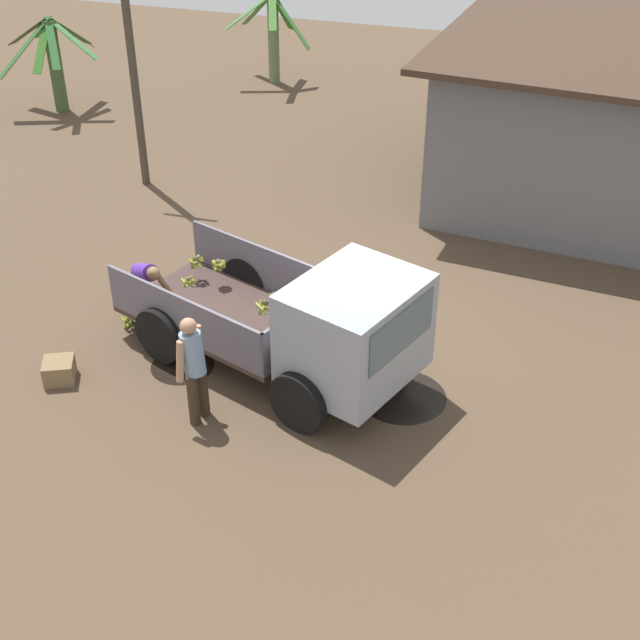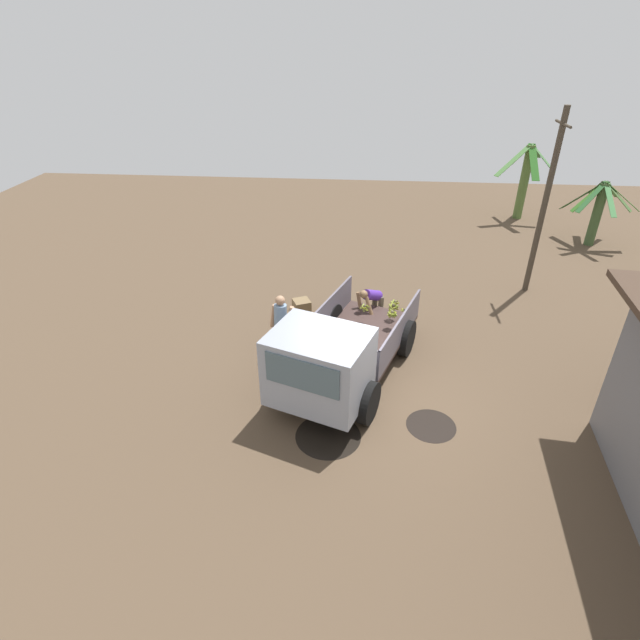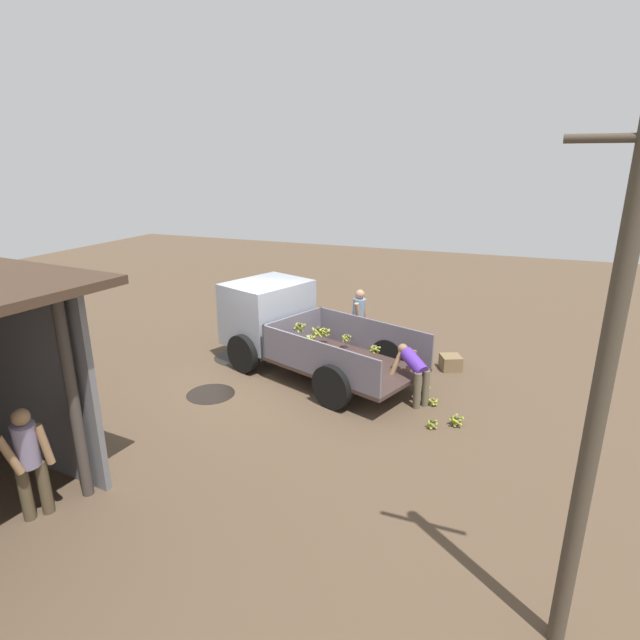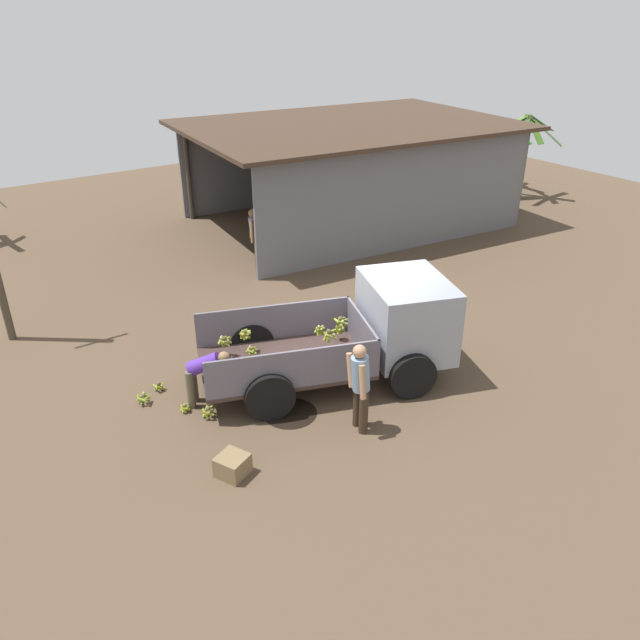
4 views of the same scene
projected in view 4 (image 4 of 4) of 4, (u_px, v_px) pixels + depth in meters
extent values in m
plane|color=brown|center=(347.00, 352.00, 13.04)|extent=(36.00, 36.00, 0.00)
cylinder|color=black|center=(419.00, 353.00, 13.00)|extent=(1.29, 1.29, 0.01)
cylinder|color=black|center=(290.00, 413.00, 11.11)|extent=(0.96, 0.96, 0.01)
cylinder|color=black|center=(343.00, 322.00, 14.25)|extent=(1.00, 1.00, 0.01)
cube|color=#3E2D28|center=(284.00, 363.00, 11.73)|extent=(3.56, 2.85, 0.08)
cube|color=slate|center=(274.00, 322.00, 12.34)|extent=(2.92, 1.11, 0.73)
cube|color=slate|center=(295.00, 369.00, 10.74)|extent=(2.92, 1.11, 0.73)
cube|color=slate|center=(362.00, 334.00, 11.88)|extent=(0.70, 1.80, 0.73)
cube|color=#9399A7|center=(406.00, 316.00, 11.96)|extent=(2.02, 2.26, 1.46)
cube|color=#4C606B|center=(443.00, 298.00, 11.99)|extent=(0.54, 1.41, 0.64)
cylinder|color=black|center=(377.00, 327.00, 13.08)|extent=(0.91, 0.51, 0.89)
cylinder|color=black|center=(412.00, 376.00, 11.39)|extent=(0.91, 0.51, 0.89)
cylinder|color=black|center=(252.00, 343.00, 12.49)|extent=(0.91, 0.51, 0.89)
cylinder|color=black|center=(270.00, 397.00, 10.79)|extent=(0.91, 0.51, 0.89)
sphere|color=#443D2C|center=(329.00, 332.00, 11.58)|extent=(0.09, 0.09, 0.09)
cylinder|color=olive|center=(330.00, 332.00, 11.69)|extent=(0.20, 0.19, 0.15)
cylinder|color=olive|center=(326.00, 335.00, 11.65)|extent=(0.19, 0.10, 0.21)
cylinder|color=olive|center=(327.00, 337.00, 11.58)|extent=(0.09, 0.19, 0.21)
cylinder|color=#99A33E|center=(331.00, 337.00, 11.53)|extent=(0.23, 0.11, 0.15)
cylinder|color=olive|center=(333.00, 335.00, 11.62)|extent=(0.15, 0.20, 0.19)
sphere|color=#3F3929|center=(348.00, 352.00, 11.30)|extent=(0.08, 0.08, 0.08)
cylinder|color=#94A724|center=(347.00, 357.00, 11.27)|extent=(0.15, 0.15, 0.15)
cylinder|color=#97B125|center=(350.00, 356.00, 11.27)|extent=(0.18, 0.04, 0.11)
cylinder|color=#ABAF44|center=(351.00, 355.00, 11.32)|extent=(0.15, 0.16, 0.13)
cylinder|color=olive|center=(351.00, 354.00, 11.36)|extent=(0.04, 0.18, 0.13)
cylinder|color=olive|center=(348.00, 352.00, 11.39)|extent=(0.15, 0.16, 0.11)
cylinder|color=olive|center=(345.00, 354.00, 11.37)|extent=(0.16, 0.05, 0.16)
cylinder|color=#9EAA44|center=(344.00, 355.00, 11.34)|extent=(0.15, 0.15, 0.15)
cylinder|color=olive|center=(345.00, 356.00, 11.28)|extent=(0.07, 0.18, 0.12)
sphere|color=#4A4330|center=(224.00, 338.00, 11.66)|extent=(0.08, 0.08, 0.08)
cylinder|color=olive|center=(226.00, 339.00, 11.75)|extent=(0.16, 0.17, 0.14)
cylinder|color=olive|center=(223.00, 340.00, 11.74)|extent=(0.18, 0.06, 0.16)
cylinder|color=#90A241|center=(220.00, 340.00, 11.69)|extent=(0.18, 0.17, 0.12)
cylinder|color=olive|center=(222.00, 343.00, 11.66)|extent=(0.07, 0.17, 0.18)
cylinder|color=#A6B236|center=(224.00, 343.00, 11.62)|extent=(0.19, 0.12, 0.15)
cylinder|color=olive|center=(227.00, 342.00, 11.63)|extent=(0.20, 0.09, 0.13)
cylinder|color=olive|center=(228.00, 341.00, 11.70)|extent=(0.11, 0.18, 0.16)
sphere|color=brown|center=(320.00, 327.00, 11.87)|extent=(0.07, 0.07, 0.07)
cylinder|color=olive|center=(322.00, 329.00, 11.94)|extent=(0.07, 0.16, 0.14)
cylinder|color=olive|center=(320.00, 328.00, 11.95)|extent=(0.16, 0.13, 0.11)
cylinder|color=#A5AB42|center=(317.00, 329.00, 11.93)|extent=(0.16, 0.08, 0.14)
cylinder|color=olive|center=(317.00, 331.00, 11.89)|extent=(0.08, 0.14, 0.16)
cylinder|color=olive|center=(319.00, 332.00, 11.86)|extent=(0.11, 0.14, 0.16)
cylinder|color=olive|center=(321.00, 331.00, 11.86)|extent=(0.15, 0.06, 0.15)
cylinder|color=olive|center=(322.00, 331.00, 11.90)|extent=(0.12, 0.12, 0.16)
sphere|color=brown|center=(252.00, 348.00, 11.20)|extent=(0.07, 0.07, 0.07)
cylinder|color=#979D25|center=(249.00, 352.00, 11.22)|extent=(0.05, 0.14, 0.16)
cylinder|color=#96AB39|center=(251.00, 352.00, 11.16)|extent=(0.17, 0.13, 0.10)
cylinder|color=olive|center=(255.00, 352.00, 11.22)|extent=(0.14, 0.12, 0.15)
cylinder|color=olive|center=(255.00, 350.00, 11.26)|extent=(0.06, 0.17, 0.12)
cylinder|color=olive|center=(252.00, 350.00, 11.28)|extent=(0.14, 0.12, 0.15)
cylinder|color=olive|center=(248.00, 349.00, 11.25)|extent=(0.17, 0.12, 0.10)
sphere|color=#48412F|center=(341.00, 319.00, 11.84)|extent=(0.08, 0.08, 0.08)
cylinder|color=olive|center=(338.00, 322.00, 11.90)|extent=(0.17, 0.13, 0.19)
cylinder|color=olive|center=(338.00, 322.00, 11.81)|extent=(0.08, 0.22, 0.12)
cylinder|color=olive|center=(343.00, 323.00, 11.79)|extent=(0.21, 0.11, 0.12)
cylinder|color=olive|center=(344.00, 323.00, 11.86)|extent=(0.17, 0.12, 0.19)
cylinder|color=olive|center=(345.00, 320.00, 11.91)|extent=(0.05, 0.21, 0.14)
cylinder|color=olive|center=(341.00, 321.00, 11.93)|extent=(0.16, 0.13, 0.20)
sphere|color=brown|center=(245.00, 332.00, 11.81)|extent=(0.09, 0.09, 0.09)
cylinder|color=olive|center=(242.00, 334.00, 11.85)|extent=(0.14, 0.15, 0.16)
cylinder|color=#90A234|center=(243.00, 336.00, 11.82)|extent=(0.07, 0.15, 0.17)
cylinder|color=#9EA938|center=(244.00, 336.00, 11.78)|extent=(0.14, 0.17, 0.14)
cylinder|color=olive|center=(246.00, 336.00, 11.80)|extent=(0.16, 0.06, 0.15)
cylinder|color=olive|center=(249.00, 334.00, 11.83)|extent=(0.15, 0.17, 0.12)
cylinder|color=#A7AD3F|center=(248.00, 333.00, 11.87)|extent=(0.06, 0.17, 0.15)
cylinder|color=#91A82F|center=(246.00, 332.00, 11.89)|extent=(0.15, 0.17, 0.12)
cylinder|color=olive|center=(243.00, 332.00, 11.89)|extent=(0.18, 0.06, 0.11)
sphere|color=brown|center=(340.00, 327.00, 12.30)|extent=(0.08, 0.08, 0.08)
cylinder|color=#9DA62A|center=(337.00, 328.00, 12.35)|extent=(0.17, 0.10, 0.12)
cylinder|color=olive|center=(337.00, 330.00, 12.32)|extent=(0.08, 0.14, 0.15)
cylinder|color=olive|center=(339.00, 331.00, 12.29)|extent=(0.12, 0.14, 0.14)
cylinder|color=olive|center=(342.00, 330.00, 12.29)|extent=(0.16, 0.08, 0.13)
cylinder|color=olive|center=(342.00, 329.00, 12.35)|extent=(0.08, 0.15, 0.15)
cylinder|color=olive|center=(340.00, 329.00, 12.37)|extent=(0.13, 0.12, 0.15)
sphere|color=#494230|center=(319.00, 361.00, 11.11)|extent=(0.07, 0.07, 0.07)
cylinder|color=olive|center=(322.00, 364.00, 11.11)|extent=(0.17, 0.09, 0.14)
cylinder|color=#A3A634|center=(322.00, 363.00, 11.17)|extent=(0.04, 0.14, 0.16)
cylinder|color=olive|center=(318.00, 362.00, 11.19)|extent=(0.17, 0.07, 0.14)
cylinder|color=olive|center=(316.00, 364.00, 11.14)|extent=(0.10, 0.15, 0.16)
cylinder|color=olive|center=(319.00, 365.00, 11.07)|extent=(0.15, 0.15, 0.11)
cube|color=slate|center=(458.00, 160.00, 22.04)|extent=(0.71, 6.12, 3.06)
cube|color=slate|center=(305.00, 157.00, 22.43)|extent=(9.18, 1.02, 3.06)
cube|color=slate|center=(403.00, 199.00, 17.72)|extent=(9.18, 1.02, 3.06)
cube|color=#3E2C1F|center=(349.00, 125.00, 19.35)|extent=(10.66, 7.91, 0.12)
cylinder|color=#3F3833|center=(188.00, 173.00, 20.37)|extent=(0.16, 0.16, 3.06)
cylinder|color=#3F3833|center=(259.00, 221.00, 15.98)|extent=(0.16, 0.16, 3.06)
cylinder|color=olive|center=(522.00, 158.00, 22.66)|extent=(0.34, 0.34, 2.93)
cube|color=#538949|center=(540.00, 123.00, 22.41)|extent=(1.34, 0.38, 0.68)
cube|color=#426C2B|center=(522.00, 120.00, 22.58)|extent=(0.76, 1.03, 0.57)
cube|color=#477D2C|center=(513.00, 131.00, 22.52)|extent=(0.43, 0.99, 1.22)
cube|color=#4D7337|center=(511.00, 124.00, 21.96)|extent=(1.32, 0.66, 0.63)
cube|color=#385328|center=(524.00, 132.00, 21.72)|extent=(1.12, 0.78, 0.99)
cube|color=#3B661D|center=(535.00, 129.00, 21.82)|extent=(0.43, 0.91, 0.88)
cube|color=#446031|center=(545.00, 130.00, 21.98)|extent=(0.95, 1.24, 1.02)
cylinder|color=#6F8B5A|center=(497.00, 155.00, 24.19)|extent=(0.27, 0.27, 2.48)
cube|color=#386730|center=(510.00, 133.00, 24.06)|extent=(1.03, 0.33, 1.05)
cube|color=#3D7D28|center=(501.00, 130.00, 24.19)|extent=(0.88, 0.78, 0.91)
cube|color=#2C7526|center=(486.00, 127.00, 24.14)|extent=(0.43, 1.29, 0.67)
cube|color=#224E14|center=(489.00, 134.00, 23.92)|extent=(0.78, 0.81, 1.03)
cube|color=#3B592C|center=(489.00, 130.00, 23.49)|extent=(1.20, 0.34, 0.61)
cube|color=#467535|center=(501.00, 134.00, 23.47)|extent=(0.73, 0.72, 0.92)
cube|color=#326B2F|center=(516.00, 132.00, 23.33)|extent=(0.49, 1.38, 0.72)
cube|color=#518429|center=(510.00, 135.00, 23.77)|extent=(0.71, 0.75, 1.04)
cylinder|color=#36281C|center=(364.00, 413.00, 10.45)|extent=(0.18, 0.18, 0.80)
cylinder|color=#36281C|center=(357.00, 405.00, 10.64)|extent=(0.18, 0.18, 0.80)
cylinder|color=#7895B6|center=(361.00, 374.00, 10.21)|extent=(0.39, 0.35, 0.65)
sphere|color=tan|center=(360.00, 351.00, 10.00)|extent=(0.23, 0.23, 0.23)
cylinder|color=tan|center=(363.00, 382.00, 10.04)|extent=(0.14, 0.21, 0.60)
cylinder|color=tan|center=(350.00, 370.00, 10.35)|extent=(0.15, 0.25, 0.60)
cylinder|color=brown|center=(193.00, 383.00, 11.31)|extent=(0.20, 0.20, 0.74)
cylinder|color=brown|center=(190.00, 390.00, 11.12)|extent=(0.20, 0.20, 0.74)
cylinder|color=#542CA5|center=(204.00, 364.00, 10.97)|extent=(0.67, 0.61, 0.48)
sphere|color=#8C6746|center=(224.00, 357.00, 10.88)|extent=(0.21, 0.21, 0.21)
cylinder|color=#8C6746|center=(226.00, 367.00, 11.19)|extent=(0.27, 0.31, 0.54)
cylinder|color=#8C6746|center=(219.00, 379.00, 10.87)|extent=(0.22, 0.24, 0.55)
cylinder|color=#4C402C|center=(258.00, 255.00, 16.96)|extent=(0.22, 0.22, 0.80)
cylinder|color=#4C402C|center=(258.00, 252.00, 17.16)|extent=(0.22, 0.22, 0.80)
cylinder|color=gray|center=(255.00, 228.00, 16.74)|extent=(0.47, 0.44, 0.66)
sphere|color=#8C6746|center=(253.00, 213.00, 16.54)|extent=(0.23, 0.23, 0.23)
cylinder|color=#8C6746|center=(252.00, 232.00, 16.57)|extent=(0.18, 0.21, 0.60)
cylinder|color=#8C6746|center=(251.00, 227.00, 16.92)|extent=(0.23, 0.28, 0.60)
sphere|color=#47402E|center=(159.00, 384.00, 11.70)|extent=(0.08, 0.08, 0.08)
cylinder|color=#949F20|center=(160.00, 388.00, 11.67)|extent=(0.16, 0.04, 0.12)
cylinder|color=olive|center=(162.00, 387.00, 11.74)|extent=(0.08, 0.14, 0.15)
cylinder|color=#91A630|center=(160.00, 385.00, 11.77)|extent=(0.12, 0.13, 0.15)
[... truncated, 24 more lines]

